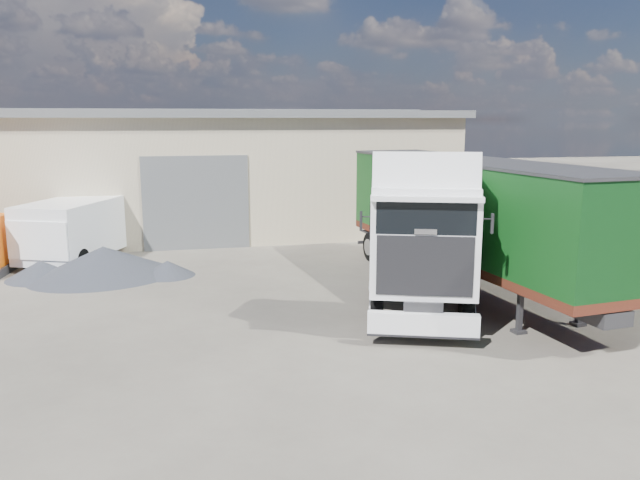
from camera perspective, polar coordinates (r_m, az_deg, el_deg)
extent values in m
plane|color=#2B2823|center=(15.18, -2.32, -8.04)|extent=(120.00, 120.00, 0.00)
cube|color=#C1B394|center=(30.43, -19.20, 5.76)|extent=(30.00, 12.00, 5.00)
cube|color=#515456|center=(30.33, -19.52, 10.75)|extent=(30.60, 12.60, 0.30)
cube|color=#515456|center=(24.32, -11.26, 3.33)|extent=(4.00, 0.08, 3.60)
cube|color=#515456|center=(30.33, -19.55, 11.12)|extent=(30.60, 0.40, 0.15)
cube|color=maroon|center=(24.82, 22.03, 1.61)|extent=(0.35, 26.00, 2.50)
cylinder|color=black|center=(14.81, 9.25, -6.61)|extent=(2.54, 1.73, 1.01)
cylinder|color=black|center=(18.02, 8.83, -3.42)|extent=(2.59, 1.75, 1.01)
cylinder|color=black|center=(19.31, 8.71, -2.44)|extent=(2.59, 1.75, 1.01)
cube|color=#2D2D30|center=(16.92, 8.98, -3.14)|extent=(2.90, 6.21, 0.29)
cube|color=white|center=(13.95, 9.40, -7.65)|extent=(2.37, 1.03, 0.52)
cube|color=white|center=(14.73, 9.40, -0.04)|extent=(2.97, 2.86, 2.33)
cube|color=black|center=(13.74, 9.54, -2.37)|extent=(1.99, 0.75, 1.33)
cube|color=black|center=(13.55, 9.68, 1.96)|extent=(2.04, 0.76, 0.71)
cube|color=white|center=(14.71, 9.55, 5.84)|extent=(2.84, 2.53, 1.17)
cube|color=#0C5531|center=(15.15, 4.78, -0.64)|extent=(0.25, 0.68, 1.05)
cube|color=#0C5531|center=(15.26, 13.80, -0.84)|extent=(0.25, 0.68, 1.05)
cylinder|color=#2D2D30|center=(18.08, 8.87, -1.58)|extent=(1.34, 1.34, 0.11)
cube|color=#2D2D30|center=(15.40, 17.80, -6.24)|extent=(0.32, 0.32, 1.05)
cube|color=#2D2D30|center=(16.46, 22.65, -5.47)|extent=(0.32, 0.32, 1.05)
cylinder|color=black|center=(22.04, 8.00, -0.75)|extent=(2.53, 1.27, 1.01)
cube|color=#2D2D30|center=(18.68, 13.38, -1.96)|extent=(2.01, 11.49, 0.33)
cube|color=#512212|center=(18.61, 13.42, -1.01)|extent=(3.62, 11.67, 0.23)
cube|color=black|center=(18.38, 13.61, 3.13)|extent=(3.62, 11.67, 2.49)
cube|color=#2D2D30|center=(18.26, 13.79, 7.06)|extent=(3.69, 11.73, 0.08)
cylinder|color=black|center=(22.61, -23.15, -1.58)|extent=(2.31, 1.52, 0.75)
cylinder|color=black|center=(25.68, -18.82, 0.13)|extent=(2.31, 1.52, 0.75)
cube|color=white|center=(23.99, -20.98, 1.25)|extent=(3.97, 5.66, 1.93)
cube|color=white|center=(22.19, -23.76, 0.16)|extent=(2.33, 1.74, 1.25)
cube|color=black|center=(22.28, -23.57, 1.85)|extent=(1.88, 0.83, 0.68)
cone|color=#20232B|center=(21.04, -19.18, -1.87)|extent=(5.99, 5.99, 0.98)
cone|color=#20232B|center=(20.63, -13.76, -2.51)|extent=(2.25, 2.25, 0.49)
cone|color=#20232B|center=(21.53, -24.17, -2.48)|extent=(2.74, 2.74, 0.59)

